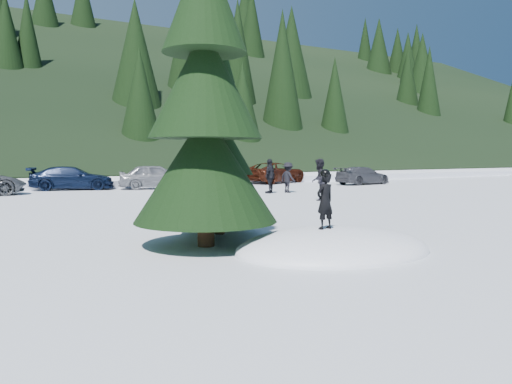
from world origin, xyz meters
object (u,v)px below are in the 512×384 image
adult_1 (270,176)px  car_4 (156,176)px  car_7 (363,176)px  adult_2 (288,177)px  spruce_short (219,153)px  adult_0 (319,180)px  child_skier (325,201)px  car_3 (72,178)px  spruce_tall (205,97)px  car_6 (275,173)px  car_5 (215,176)px

adult_1 → car_4: size_ratio=0.42×
car_7 → adult_2: bearing=107.1°
spruce_short → adult_1: spruce_short is taller
spruce_short → car_7: size_ratio=1.28×
adult_2 → spruce_short: bearing=130.5°
adult_1 → adult_2: adult_1 is taller
adult_2 → car_7: adult_2 is taller
adult_0 → car_4: bearing=-111.3°
child_skier → car_7: child_skier is taller
child_skier → car_3: bearing=-93.3°
spruce_tall → adult_2: size_ratio=5.25×
spruce_tall → child_skier: 3.48m
child_skier → car_3: size_ratio=0.26×
car_4 → car_6: bearing=-63.0°
car_4 → car_5: car_4 is taller
car_3 → car_6: 13.92m
child_skier → car_6: (12.33, 22.16, -0.34)m
spruce_short → car_4: (3.91, 17.20, -1.36)m
car_3 → adult_2: bearing=-114.4°
adult_2 → car_4: adult_2 is taller
adult_2 → car_4: (-5.23, 6.38, -0.08)m
adult_0 → adult_1: adult_0 is taller
spruce_tall → spruce_short: (1.00, 1.40, -1.22)m
car_3 → car_6: bearing=-74.4°
child_skier → adult_0: (6.91, 9.52, -0.14)m
spruce_tall → car_5: (9.42, 19.95, -2.70)m
car_3 → car_6: size_ratio=0.89×
adult_1 → car_5: (0.32, 7.59, -0.30)m
car_4 → spruce_short: bearing=-176.5°
adult_1 → adult_2: (1.05, -0.15, -0.10)m
adult_2 → adult_1: bearing=72.9°
car_6 → adult_0: bearing=134.8°
spruce_short → car_7: spruce_short is taller
spruce_tall → car_7: spruce_tall is taller
spruce_tall → car_5: size_ratio=2.30×
car_6 → child_skier: bearing=128.9°
car_4 → car_5: 4.70m
adult_2 → car_5: size_ratio=0.44×
car_4 → car_6: (9.39, 1.77, -0.01)m
adult_0 → car_5: bearing=-133.9°
child_skier → adult_0: size_ratio=0.64×
adult_1 → car_6: (5.20, 8.01, -0.18)m
child_skier → car_7: 24.29m
adult_0 → adult_1: (0.22, 4.63, -0.02)m
car_6 → car_7: car_6 is taller
spruce_short → adult_2: spruce_short is taller
car_5 → adult_1: bearing=-178.4°
spruce_short → car_4: size_ratio=1.23×
spruce_short → car_6: size_ratio=1.02×
spruce_tall → spruce_short: 2.11m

